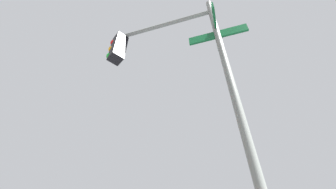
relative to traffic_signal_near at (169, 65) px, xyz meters
The scene contains 1 object.
traffic_signal_near is the anchor object (origin of this frame).
Camera 1 is at (-7.98, -5.26, 1.61)m, focal length 21.53 mm.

